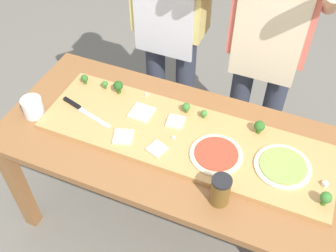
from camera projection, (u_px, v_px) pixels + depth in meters
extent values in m
plane|color=#6B665B|center=(183.00, 224.00, 2.42)|extent=(8.00, 8.00, 0.00)
cube|color=brown|center=(19.00, 187.00, 2.18)|extent=(0.07, 0.07, 0.71)
cube|color=brown|center=(81.00, 110.00, 2.58)|extent=(0.07, 0.07, 0.71)
cube|color=brown|center=(187.00, 146.00, 1.88)|extent=(1.81, 0.76, 0.04)
cube|color=tan|center=(185.00, 138.00, 1.88)|extent=(1.38, 0.42, 0.02)
cube|color=#B7BABF|center=(94.00, 118.00, 1.95)|extent=(0.20, 0.07, 0.00)
cube|color=black|center=(72.00, 103.00, 2.01)|extent=(0.11, 0.05, 0.02)
cylinder|color=beige|center=(216.00, 155.00, 1.78)|extent=(0.24, 0.24, 0.01)
cylinder|color=#BC3D28|center=(216.00, 154.00, 1.78)|extent=(0.20, 0.20, 0.01)
cylinder|color=beige|center=(283.00, 167.00, 1.74)|extent=(0.25, 0.25, 0.01)
cylinder|color=#899E4C|center=(283.00, 165.00, 1.73)|extent=(0.20, 0.20, 0.01)
cube|color=beige|center=(142.00, 113.00, 1.96)|extent=(0.11, 0.11, 0.01)
cube|color=beige|center=(176.00, 122.00, 1.92)|extent=(0.09, 0.09, 0.01)
cube|color=beige|center=(123.00, 137.00, 1.86)|extent=(0.11, 0.11, 0.01)
cube|color=beige|center=(157.00, 149.00, 1.81)|extent=(0.10, 0.10, 0.01)
cylinder|color=#366618|center=(258.00, 130.00, 1.87)|extent=(0.02, 0.02, 0.03)
sphere|color=#2D6623|center=(260.00, 126.00, 1.85)|extent=(0.05, 0.05, 0.05)
cylinder|color=#3F7220|center=(186.00, 110.00, 1.97)|extent=(0.02, 0.02, 0.02)
sphere|color=#38752D|center=(186.00, 107.00, 1.95)|extent=(0.04, 0.04, 0.04)
cylinder|color=#366618|center=(85.00, 82.00, 2.11)|extent=(0.02, 0.02, 0.02)
sphere|color=#2D6623|center=(85.00, 78.00, 2.10)|extent=(0.04, 0.04, 0.04)
cylinder|color=#3F7220|center=(324.00, 202.00, 1.61)|extent=(0.02, 0.02, 0.03)
sphere|color=#38752D|center=(326.00, 197.00, 1.58)|extent=(0.05, 0.05, 0.05)
cylinder|color=#2C5915|center=(119.00, 90.00, 2.06)|extent=(0.02, 0.02, 0.03)
sphere|color=#23561E|center=(118.00, 86.00, 2.04)|extent=(0.05, 0.05, 0.05)
cylinder|color=#487A23|center=(204.00, 116.00, 1.94)|extent=(0.01, 0.01, 0.02)
sphere|color=#427F33|center=(204.00, 113.00, 1.93)|extent=(0.03, 0.03, 0.03)
cylinder|color=#3F7220|center=(105.00, 87.00, 2.09)|extent=(0.01, 0.01, 0.02)
sphere|color=#38752D|center=(105.00, 84.00, 2.07)|extent=(0.03, 0.03, 0.03)
cube|color=silver|center=(173.00, 138.00, 1.85)|extent=(0.02, 0.02, 0.01)
cube|color=silver|center=(325.00, 184.00, 1.67)|extent=(0.03, 0.03, 0.02)
cube|color=white|center=(147.00, 95.00, 2.05)|extent=(0.01, 0.01, 0.01)
cylinder|color=white|center=(33.00, 107.00, 1.96)|extent=(0.10, 0.10, 0.10)
cylinder|color=white|center=(34.00, 110.00, 1.98)|extent=(0.09, 0.09, 0.05)
cylinder|color=brown|center=(220.00, 191.00, 1.61)|extent=(0.08, 0.08, 0.13)
cylinder|color=black|center=(222.00, 181.00, 1.56)|extent=(0.08, 0.08, 0.01)
cylinder|color=#333847|center=(156.00, 84.00, 2.61)|extent=(0.12, 0.12, 0.90)
cylinder|color=#333847|center=(185.00, 92.00, 2.56)|extent=(0.12, 0.12, 0.90)
cube|color=silver|center=(163.00, 7.00, 2.05)|extent=(0.34, 0.01, 0.60)
cylinder|color=#333847|center=(238.00, 107.00, 2.47)|extent=(0.12, 0.12, 0.90)
cylinder|color=#333847|center=(270.00, 116.00, 2.41)|extent=(0.12, 0.12, 0.90)
cube|color=#DB6B5B|center=(278.00, 4.00, 1.91)|extent=(0.40, 0.20, 0.55)
cube|color=beige|center=(269.00, 30.00, 1.90)|extent=(0.34, 0.01, 0.60)
cylinder|color=tan|center=(332.00, 0.00, 1.70)|extent=(0.08, 0.39, 0.31)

